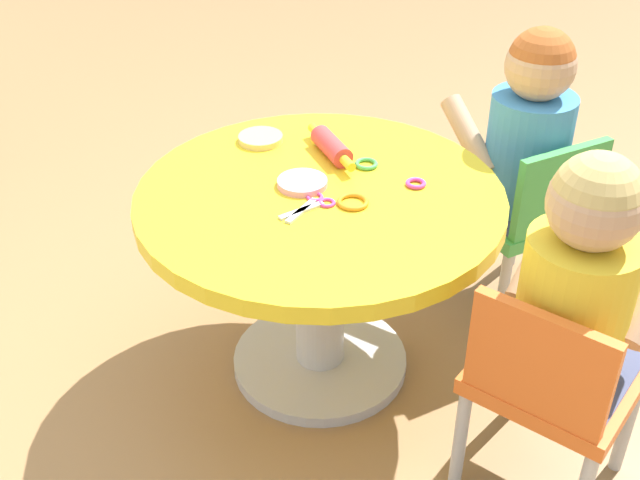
{
  "coord_description": "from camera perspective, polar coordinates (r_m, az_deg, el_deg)",
  "views": [
    {
      "loc": [
        -1.53,
        0.07,
        1.4
      ],
      "look_at": [
        0.0,
        0.0,
        0.38
      ],
      "focal_mm": 44.86,
      "sensor_mm": 36.0,
      "label": 1
    }
  ],
  "objects": [
    {
      "name": "ground_plane",
      "position": [
        2.08,
        -0.0,
        -8.85
      ],
      "size": [
        10.0,
        10.0,
        0.0
      ],
      "primitive_type": "plane",
      "color": "#9E7247"
    },
    {
      "name": "craft_table",
      "position": [
        1.84,
        -0.0,
        -0.14
      ],
      "size": [
        0.82,
        0.82,
        0.51
      ],
      "color": "silver",
      "rests_on": "ground"
    },
    {
      "name": "child_chair_left",
      "position": [
        1.65,
        16.14,
        -9.71
      ],
      "size": [
        0.42,
        0.42,
        0.54
      ],
      "color": "#B7B7BC",
      "rests_on": "ground"
    },
    {
      "name": "seated_child_left",
      "position": [
        1.54,
        18.03,
        -2.68
      ],
      "size": [
        0.44,
        0.43,
        0.51
      ],
      "color": "#3F4772",
      "rests_on": "ground"
    },
    {
      "name": "child_chair_right",
      "position": [
        2.16,
        14.52,
        1.91
      ],
      "size": [
        0.4,
        0.4,
        0.54
      ],
      "color": "#B7B7BC",
      "rests_on": "ground"
    },
    {
      "name": "seated_child_right",
      "position": [
        2.08,
        14.69,
        7.74
      ],
      "size": [
        0.43,
        0.39,
        0.51
      ],
      "color": "#3F4772",
      "rests_on": "ground"
    },
    {
      "name": "rolling_pin",
      "position": [
        1.91,
        0.82,
        6.7
      ],
      "size": [
        0.22,
        0.1,
        0.05
      ],
      "color": "#D83F3F",
      "rests_on": "craft_table"
    },
    {
      "name": "craft_scissors",
      "position": [
        1.72,
        -0.55,
        2.54
      ],
      "size": [
        0.13,
        0.13,
        0.01
      ],
      "color": "silver",
      "rests_on": "craft_table"
    },
    {
      "name": "playdough_blob_0",
      "position": [
        1.99,
        -4.26,
        7.24
      ],
      "size": [
        0.11,
        0.11,
        0.02
      ],
      "primitive_type": "cylinder",
      "color": "#F2CC72",
      "rests_on": "craft_table"
    },
    {
      "name": "playdough_blob_1",
      "position": [
        1.79,
        -1.27,
        4.1
      ],
      "size": [
        0.11,
        0.11,
        0.02
      ],
      "primitive_type": "cylinder",
      "color": "pink",
      "rests_on": "craft_table"
    },
    {
      "name": "cookie_cutter_0",
      "position": [
        1.73,
        2.36,
        2.73
      ],
      "size": [
        0.07,
        0.07,
        0.01
      ],
      "primitive_type": "torus",
      "color": "orange",
      "rests_on": "craft_table"
    },
    {
      "name": "cookie_cutter_1",
      "position": [
        1.88,
        3.32,
        5.44
      ],
      "size": [
        0.05,
        0.05,
        0.01
      ],
      "primitive_type": "torus",
      "color": "#4CB259",
      "rests_on": "craft_table"
    },
    {
      "name": "cookie_cutter_2",
      "position": [
        1.81,
        6.85,
        4.03
      ],
      "size": [
        0.05,
        0.05,
        0.01
      ],
      "primitive_type": "torus",
      "color": "#D83FA5",
      "rests_on": "craft_table"
    }
  ]
}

